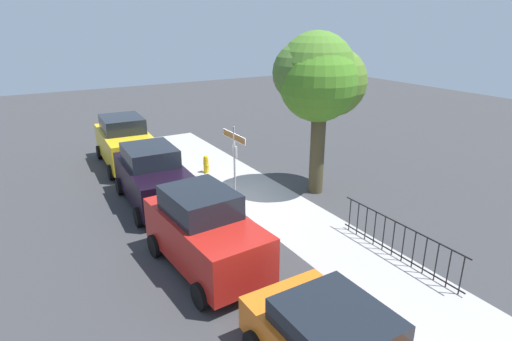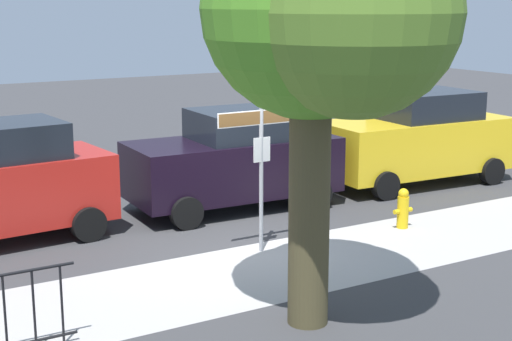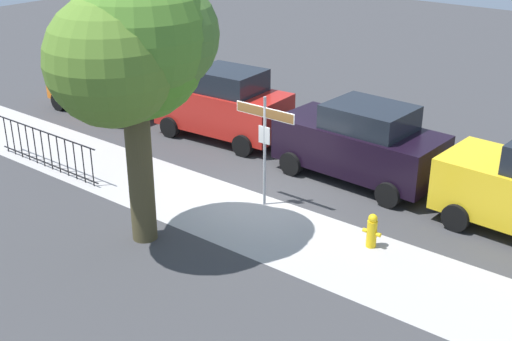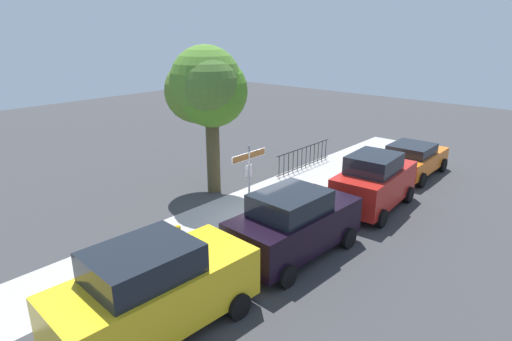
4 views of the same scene
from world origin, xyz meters
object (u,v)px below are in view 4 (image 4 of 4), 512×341
at_px(shade_tree, 206,88).
at_px(car_yellow, 154,290).
at_px(car_black, 294,224).
at_px(car_red, 374,182).
at_px(car_orange, 412,159).
at_px(fire_hydrant, 178,237).
at_px(street_sign, 249,168).

bearing_deg(shade_tree, car_yellow, -140.47).
relative_size(car_black, car_red, 1.07).
bearing_deg(car_red, car_yellow, 173.85).
bearing_deg(car_black, car_red, 0.68).
bearing_deg(car_orange, car_black, -178.95).
bearing_deg(shade_tree, car_black, -108.12).
xyz_separation_m(shade_tree, car_red, (2.92, -5.89, -3.23)).
bearing_deg(fire_hydrant, car_yellow, -135.77).
bearing_deg(car_yellow, fire_hydrant, 47.13).
height_order(car_black, car_red, car_red).
bearing_deg(car_yellow, car_orange, 3.31).
distance_m(car_black, fire_hydrant, 3.63).
bearing_deg(car_red, fire_hydrant, 151.83).
distance_m(car_yellow, car_black, 4.81).
bearing_deg(car_yellow, street_sign, 26.13).
bearing_deg(car_orange, shade_tree, 144.00).
distance_m(street_sign, car_black, 3.05).
xyz_separation_m(shade_tree, car_black, (-1.88, -5.75, -3.27)).
height_order(car_yellow, fire_hydrant, car_yellow).
distance_m(shade_tree, car_orange, 10.06).
bearing_deg(car_black, shade_tree, 74.26).
bearing_deg(street_sign, car_yellow, -156.76).
xyz_separation_m(car_yellow, car_red, (9.61, -0.38, -0.02)).
xyz_separation_m(car_black, car_red, (4.80, -0.14, 0.04)).
bearing_deg(shade_tree, street_sign, -105.78).
bearing_deg(fire_hydrant, street_sign, -3.72).
distance_m(car_yellow, car_red, 9.61).
bearing_deg(car_yellow, car_red, 0.65).
bearing_deg(street_sign, shade_tree, 74.22).
height_order(street_sign, car_red, street_sign).
xyz_separation_m(shade_tree, fire_hydrant, (-3.91, -2.81, -3.91)).
distance_m(car_red, fire_hydrant, 7.52).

